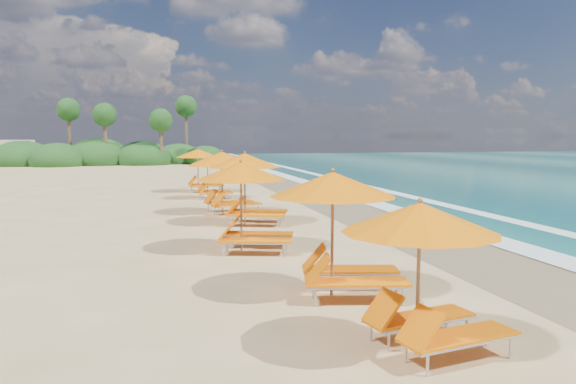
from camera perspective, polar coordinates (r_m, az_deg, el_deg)
name	(u,v)px	position (r m, az deg, el deg)	size (l,w,h in m)	color
ground	(288,224)	(19.93, 0.00, -3.43)	(160.00, 160.00, 0.00)	#D6B67E
wet_sand	(389,220)	(21.23, 10.56, -2.95)	(4.00, 160.00, 0.01)	#8B7A53
surf_foam	(452,217)	(22.46, 16.85, -2.56)	(4.00, 160.00, 0.01)	white
station_0	(428,266)	(8.34, 14.58, -7.58)	(2.81, 2.68, 2.34)	olive
station_1	(342,225)	(10.97, 5.73, -3.43)	(3.18, 3.06, 2.60)	olive
station_2	(248,200)	(15.21, -4.22, -0.85)	(3.25, 3.17, 2.58)	olive
station_3	(250,183)	(19.90, -3.97, 0.91)	(3.45, 3.38, 2.69)	olive
station_4	(227,178)	(22.84, -6.47, 1.49)	(3.19, 3.04, 2.66)	olive
station_5	(211,175)	(28.29, -8.13, 1.77)	(2.47, 2.31, 2.18)	olive
station_6	(201,167)	(31.83, -9.10, 2.60)	(2.80, 2.59, 2.58)	olive
treeline	(108,156)	(64.86, -18.46, 3.62)	(25.80, 8.80, 9.74)	#163D14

